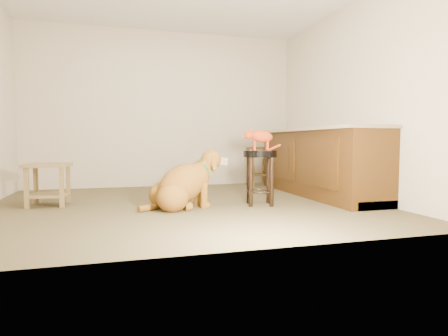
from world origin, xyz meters
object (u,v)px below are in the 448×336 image
object	(u,v)px
padded_stool	(260,166)
wood_stool	(259,166)
tabby_kitten	(259,137)
golden_retriever	(183,185)
side_table	(48,178)

from	to	relation	value
padded_stool	wood_stool	size ratio (longest dim) A/B	0.98
tabby_kitten	padded_stool	bearing A→B (deg)	-5.72
padded_stool	golden_retriever	world-z (taller)	golden_retriever
side_table	golden_retriever	xyz separation A→B (m)	(1.50, -0.62, -0.06)
golden_retriever	tabby_kitten	world-z (taller)	tabby_kitten
tabby_kitten	golden_retriever	bearing A→B (deg)	-167.24
golden_retriever	side_table	bearing A→B (deg)	143.69
wood_stool	tabby_kitten	bearing A→B (deg)	-110.87
golden_retriever	padded_stool	bearing A→B (deg)	-14.90
side_table	golden_retriever	distance (m)	1.62
wood_stool	side_table	world-z (taller)	wood_stool
side_table	tabby_kitten	bearing A→B (deg)	-14.68
wood_stool	side_table	size ratio (longest dim) A/B	1.30
side_table	golden_retriever	world-z (taller)	golden_retriever
wood_stool	tabby_kitten	world-z (taller)	tabby_kitten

